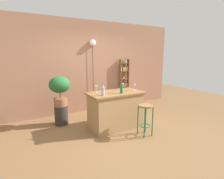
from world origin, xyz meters
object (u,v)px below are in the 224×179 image
bar_stool (145,113)px  pendant_globe_light (92,44)px  spice_shelf (124,82)px  bottle_wine_red (103,91)px  potted_plant (60,88)px  wine_glass_left (97,88)px  wine_glass_right (135,86)px  plant_stool (61,115)px  bottle_spirits_clear (122,88)px  wine_glass_center (123,85)px

bar_stool → pendant_globe_light: pendant_globe_light is taller
spice_shelf → bottle_wine_red: spice_shelf is taller
potted_plant → pendant_globe_light: size_ratio=0.34×
spice_shelf → wine_glass_left: bearing=-141.8°
bar_stool → wine_glass_right: bearing=73.5°
spice_shelf → plant_stool: spice_shelf is taller
bottle_wine_red → wine_glass_left: size_ratio=1.62×
potted_plant → bottle_spirits_clear: bearing=-40.9°
spice_shelf → wine_glass_left: 2.13m
bottle_wine_red → pendant_globe_light: pendant_globe_light is taller
potted_plant → bottle_wine_red: size_ratio=2.83×
bottle_wine_red → bar_stool: bearing=-36.5°
wine_glass_right → bar_stool: bearing=-106.5°
spice_shelf → bottle_wine_red: size_ratio=6.12×
potted_plant → wine_glass_right: size_ratio=4.59×
bar_stool → plant_stool: 2.15m
bottle_wine_red → pendant_globe_light: size_ratio=0.12×
potted_plant → wine_glass_right: potted_plant is taller
plant_stool → potted_plant: size_ratio=0.66×
potted_plant → pendant_globe_light: 1.79m
potted_plant → wine_glass_left: (0.71, -0.65, 0.04)m
bottle_wine_red → bottle_spirits_clear: bearing=-0.4°
pendant_globe_light → potted_plant: bearing=-150.4°
wine_glass_center → bottle_spirits_clear: bearing=-128.5°
potted_plant → pendant_globe_light: bearing=29.6°
bottle_wine_red → plant_stool: bearing=124.2°
potted_plant → wine_glass_left: potted_plant is taller
bottle_wine_red → bottle_spirits_clear: 0.48m
potted_plant → wine_glass_center: (1.43, -0.69, 0.04)m
spice_shelf → bottle_spirits_clear: bearing=-125.6°
potted_plant → bottle_spirits_clear: 1.55m
plant_stool → wine_glass_right: bearing=-29.0°
bottle_spirits_clear → pendant_globe_light: (0.05, 1.71, 1.08)m
potted_plant → pendant_globe_light: (1.22, 0.69, 1.12)m
bottle_wine_red → wine_glass_right: size_ratio=1.62×
spice_shelf → bottle_wine_red: (-1.69, -1.68, 0.14)m
bar_stool → bottle_spirits_clear: (-0.27, 0.55, 0.49)m
pendant_globe_light → wine_glass_center: bearing=-81.4°
wine_glass_center → pendant_globe_light: pendant_globe_light is taller
wine_glass_center → wine_glass_right: size_ratio=1.00×
bottle_spirits_clear → wine_glass_right: 0.48m
plant_stool → wine_glass_right: wine_glass_right is taller
plant_stool → bottle_spirits_clear: (1.17, -1.02, 0.75)m
plant_stool → bar_stool: bearing=-47.4°
bottle_spirits_clear → wine_glass_left: 0.59m
plant_stool → bottle_spirits_clear: bearing=-40.9°
plant_stool → bottle_spirits_clear: bottle_spirits_clear is taller
potted_plant → bottle_wine_red: bearing=-55.8°
bottle_wine_red → wine_glass_left: 0.37m
bar_stool → wine_glass_left: 1.28m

